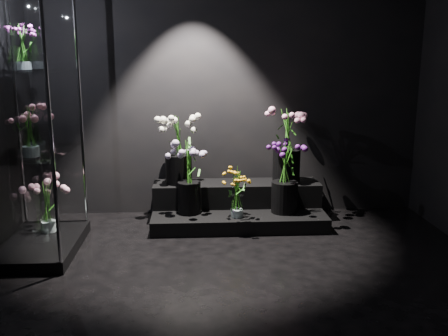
{
  "coord_description": "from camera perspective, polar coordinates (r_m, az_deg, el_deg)",
  "views": [
    {
      "loc": [
        -0.35,
        -3.16,
        1.65
      ],
      "look_at": [
        -0.1,
        1.2,
        0.66
      ],
      "focal_mm": 40.0,
      "sensor_mm": 36.0,
      "label": 1
    }
  ],
  "objects": [
    {
      "name": "bouquet_case_pink",
      "position": [
        4.15,
        -21.36,
        4.11
      ],
      "size": [
        0.38,
        0.38,
        0.4
      ],
      "rotation": [
        0.0,
        0.0,
        0.41
      ],
      "color": "white",
      "rests_on": "display_case"
    },
    {
      "name": "bouquet_lilac",
      "position": [
        4.8,
        -4.04,
        -0.39
      ],
      "size": [
        0.43,
        0.43,
        0.7
      ],
      "rotation": [
        0.0,
        0.0,
        -0.18
      ],
      "color": "black",
      "rests_on": "display_riser"
    },
    {
      "name": "wall_front",
      "position": [
        1.24,
        13.08,
        0.95
      ],
      "size": [
        4.0,
        0.0,
        4.0
      ],
      "primitive_type": "plane",
      "rotation": [
        -1.57,
        0.0,
        0.0
      ],
      "color": "black",
      "rests_on": "floor"
    },
    {
      "name": "display_case",
      "position": [
        4.36,
        -21.11,
        4.94
      ],
      "size": [
        0.61,
        1.02,
        2.23
      ],
      "color": "black",
      "rests_on": "floor"
    },
    {
      "name": "bouquet_case_magenta",
      "position": [
        4.46,
        -22.02,
        12.74
      ],
      "size": [
        0.28,
        0.28,
        0.36
      ],
      "rotation": [
        0.0,
        0.0,
        -0.3
      ],
      "color": "white",
      "rests_on": "display_case"
    },
    {
      "name": "display_riser",
      "position": [
        5.06,
        1.54,
        -4.35
      ],
      "size": [
        1.69,
        0.75,
        0.38
      ],
      "color": "black",
      "rests_on": "floor"
    },
    {
      "name": "wall_back",
      "position": [
        5.18,
        0.55,
        10.04
      ],
      "size": [
        4.0,
        0.0,
        4.0
      ],
      "primitive_type": "plane",
      "rotation": [
        1.57,
        0.0,
        0.0
      ],
      "color": "black",
      "rests_on": "floor"
    },
    {
      "name": "bouquet_case_base_pink",
      "position": [
        4.7,
        -19.56,
        -3.81
      ],
      "size": [
        0.35,
        0.35,
        0.49
      ],
      "rotation": [
        0.0,
        0.0,
        -0.08
      ],
      "color": "white",
      "rests_on": "display_case"
    },
    {
      "name": "bouquet_orange_bells",
      "position": [
        4.7,
        1.51,
        -2.71
      ],
      "size": [
        0.26,
        0.26,
        0.48
      ],
      "rotation": [
        0.0,
        0.0,
        -0.1
      ],
      "color": "white",
      "rests_on": "display_riser"
    },
    {
      "name": "floor",
      "position": [
        3.58,
        2.72,
        -14.62
      ],
      "size": [
        4.0,
        4.0,
        0.0
      ],
      "primitive_type": "plane",
      "color": "black",
      "rests_on": "ground"
    },
    {
      "name": "bouquet_cream_roses",
      "position": [
        5.01,
        -5.26,
        2.58
      ],
      "size": [
        0.47,
        0.47,
        0.67
      ],
      "rotation": [
        0.0,
        0.0,
        0.16
      ],
      "color": "black",
      "rests_on": "display_riser"
    },
    {
      "name": "bouquet_purple",
      "position": [
        4.86,
        6.98,
        -0.96
      ],
      "size": [
        0.32,
        0.32,
        0.69
      ],
      "rotation": [
        0.0,
        0.0,
        -0.1
      ],
      "color": "black",
      "rests_on": "display_riser"
    },
    {
      "name": "bouquet_pink_roses",
      "position": [
        5.07,
        7.21,
        2.96
      ],
      "size": [
        0.48,
        0.48,
        0.74
      ],
      "rotation": [
        0.0,
        0.0,
        -0.34
      ],
      "color": "black",
      "rests_on": "display_riser"
    }
  ]
}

